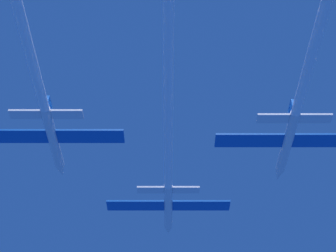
{
  "coord_description": "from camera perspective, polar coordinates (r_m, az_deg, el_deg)",
  "views": [
    {
      "loc": [
        -0.09,
        -58.0,
        -36.34
      ],
      "look_at": [
        -0.17,
        -15.77,
        0.18
      ],
      "focal_mm": 55.27,
      "sensor_mm": 36.0,
      "label": 1
    }
  ],
  "objects": [
    {
      "name": "jet_right_wing",
      "position": [
        52.14,
        14.86,
        4.74
      ],
      "size": [
        16.13,
        39.56,
        2.67
      ],
      "color": "silver"
    },
    {
      "name": "jet_lead",
      "position": [
        59.68,
        0.12,
        -3.23
      ],
      "size": [
        16.13,
        43.74,
        2.67
      ],
      "color": "silver"
    },
    {
      "name": "jet_left_wing",
      "position": [
        53.71,
        -13.94,
        4.17
      ],
      "size": [
        16.13,
        36.55,
        2.67
      ],
      "color": "silver"
    }
  ]
}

